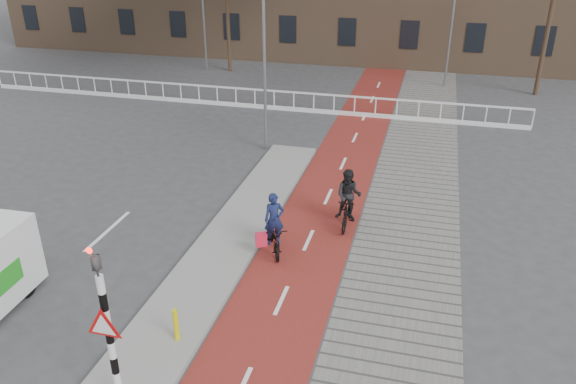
# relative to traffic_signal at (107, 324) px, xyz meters

# --- Properties ---
(ground) EXTENTS (120.00, 120.00, 0.00)m
(ground) POSITION_rel_traffic_signal_xyz_m (0.60, 2.02, -1.99)
(ground) COLOR #38383A
(ground) RESTS_ON ground
(bike_lane) EXTENTS (2.50, 60.00, 0.01)m
(bike_lane) POSITION_rel_traffic_signal_xyz_m (2.10, 12.02, -1.98)
(bike_lane) COLOR maroon
(bike_lane) RESTS_ON ground
(sidewalk) EXTENTS (3.00, 60.00, 0.01)m
(sidewalk) POSITION_rel_traffic_signal_xyz_m (4.90, 12.02, -1.98)
(sidewalk) COLOR slate
(sidewalk) RESTS_ON ground
(curb_island) EXTENTS (1.80, 16.00, 0.12)m
(curb_island) POSITION_rel_traffic_signal_xyz_m (-0.10, 6.02, -1.93)
(curb_island) COLOR gray
(curb_island) RESTS_ON ground
(traffic_signal) EXTENTS (0.80, 0.80, 3.68)m
(traffic_signal) POSITION_rel_traffic_signal_xyz_m (0.00, 0.00, 0.00)
(traffic_signal) COLOR black
(traffic_signal) RESTS_ON curb_island
(bollard) EXTENTS (0.12, 0.12, 0.78)m
(bollard) POSITION_rel_traffic_signal_xyz_m (0.30, 1.94, -1.48)
(bollard) COLOR #D3C60B
(bollard) RESTS_ON curb_island
(cyclist_near) EXTENTS (1.23, 1.77, 1.77)m
(cyclist_near) POSITION_rel_traffic_signal_xyz_m (1.29, 6.20, -1.39)
(cyclist_near) COLOR black
(cyclist_near) RESTS_ON bike_lane
(cyclist_far) EXTENTS (0.79, 1.72, 1.85)m
(cyclist_far) POSITION_rel_traffic_signal_xyz_m (3.05, 8.17, -1.21)
(cyclist_far) COLOR black
(cyclist_far) RESTS_ON bike_lane
(railing) EXTENTS (28.00, 0.10, 0.99)m
(railing) POSITION_rel_traffic_signal_xyz_m (-4.40, 19.02, -1.68)
(railing) COLOR silver
(railing) RESTS_ON ground
(tree_mid) EXTENTS (0.22, 0.22, 7.24)m
(tree_mid) POSITION_rel_traffic_signal_xyz_m (-7.32, 26.08, 1.63)
(tree_mid) COLOR #332216
(tree_mid) RESTS_ON ground
(tree_right) EXTENTS (0.23, 0.23, 8.11)m
(tree_right) POSITION_rel_traffic_signal_xyz_m (10.51, 25.18, 2.07)
(tree_right) COLOR #332216
(tree_right) RESTS_ON ground
(streetlight_near) EXTENTS (0.12, 0.12, 7.90)m
(streetlight_near) POSITION_rel_traffic_signal_xyz_m (-1.23, 13.73, 1.96)
(streetlight_near) COLOR slate
(streetlight_near) RESTS_ON ground
(streetlight_right) EXTENTS (0.12, 0.12, 7.34)m
(streetlight_right) POSITION_rel_traffic_signal_xyz_m (5.74, 25.80, 1.68)
(streetlight_right) COLOR slate
(streetlight_right) RESTS_ON ground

